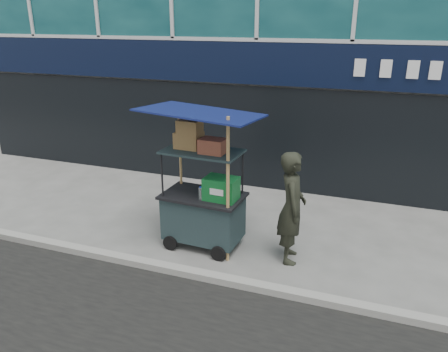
% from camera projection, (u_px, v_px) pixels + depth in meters
% --- Properties ---
extents(ground, '(80.00, 80.00, 0.00)m').
position_uv_depth(ground, '(187.00, 268.00, 7.15)').
color(ground, '#5F5F5A').
rests_on(ground, ground).
extents(curb, '(80.00, 0.18, 0.12)m').
position_uv_depth(curb, '(181.00, 271.00, 6.95)').
color(curb, gray).
rests_on(curb, ground).
extents(vendor_cart, '(1.93, 1.42, 2.52)m').
position_uv_depth(vendor_cart, '(204.00, 200.00, 7.56)').
color(vendor_cart, '#182729').
rests_on(vendor_cart, ground).
extents(vendor_man, '(0.60, 0.78, 1.90)m').
position_uv_depth(vendor_man, '(292.00, 208.00, 7.10)').
color(vendor_man, black).
rests_on(vendor_man, ground).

